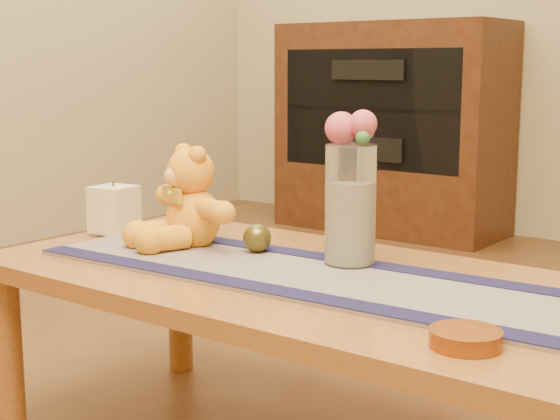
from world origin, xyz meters
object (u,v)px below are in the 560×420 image
Objects in this scene: bronze_ball at (257,238)px; amber_dish at (466,339)px; pillar_candle at (114,209)px; teddy_bear at (193,198)px; glass_vase at (350,205)px.

bronze_ball reaches higher than amber_dish.
teddy_bear is at bearing 4.39° from pillar_candle.
teddy_bear is 0.20m from bronze_ball.
pillar_candle is 0.44m from bronze_ball.
pillar_candle is 0.68m from glass_vase.
bronze_ball is at bearing 27.76° from teddy_bear.
glass_vase reaches higher than teddy_bear.
pillar_candle is 1.81× the size of bronze_ball.
teddy_bear is 1.29× the size of glass_vase.
bronze_ball is (0.18, 0.02, -0.08)m from teddy_bear.
pillar_candle is 1.13m from amber_dish.
teddy_bear is 0.88m from amber_dish.
glass_vase is 0.55m from amber_dish.
bronze_ball is 0.58× the size of amber_dish.
glass_vase is 3.94× the size of bronze_ball.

